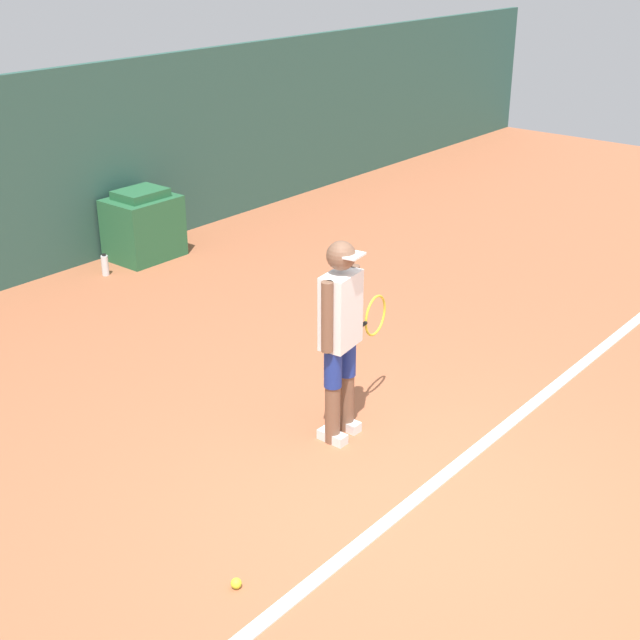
{
  "coord_description": "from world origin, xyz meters",
  "views": [
    {
      "loc": [
        -4.33,
        -2.72,
        3.7
      ],
      "look_at": [
        0.47,
        1.25,
        0.94
      ],
      "focal_mm": 50.0,
      "sensor_mm": 36.0,
      "label": 1
    }
  ],
  "objects_px": {
    "tennis_ball": "(236,583)",
    "water_bottle": "(105,265)",
    "covered_chair": "(143,226)",
    "tennis_player": "(341,331)"
  },
  "relations": [
    {
      "from": "tennis_ball",
      "to": "water_bottle",
      "type": "bearing_deg",
      "value": 59.87
    },
    {
      "from": "tennis_player",
      "to": "water_bottle",
      "type": "bearing_deg",
      "value": 67.8
    },
    {
      "from": "tennis_ball",
      "to": "water_bottle",
      "type": "relative_size",
      "value": 0.26
    },
    {
      "from": "tennis_player",
      "to": "tennis_ball",
      "type": "relative_size",
      "value": 23.84
    },
    {
      "from": "tennis_ball",
      "to": "water_bottle",
      "type": "xyz_separation_m",
      "value": [
        2.86,
        4.93,
        0.09
      ]
    },
    {
      "from": "tennis_ball",
      "to": "covered_chair",
      "type": "height_order",
      "value": "covered_chair"
    },
    {
      "from": "tennis_player",
      "to": "water_bottle",
      "type": "xyz_separation_m",
      "value": [
        1.04,
        4.3,
        -0.78
      ]
    },
    {
      "from": "tennis_player",
      "to": "tennis_ball",
      "type": "distance_m",
      "value": 2.11
    },
    {
      "from": "tennis_player",
      "to": "covered_chair",
      "type": "xyz_separation_m",
      "value": [
        1.74,
        4.42,
        -0.5
      ]
    },
    {
      "from": "covered_chair",
      "to": "water_bottle",
      "type": "bearing_deg",
      "value": -169.9
    }
  ]
}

